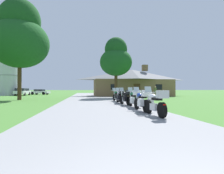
{
  "coord_description": "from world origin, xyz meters",
  "views": [
    {
      "loc": [
        -1.01,
        -1.02,
        1.22
      ],
      "look_at": [
        2.04,
        20.0,
        1.47
      ],
      "focal_mm": 30.45,
      "sensor_mm": 36.0,
      "label": 1
    }
  ],
  "objects_px": {
    "bystander_olive_shirt_near_lodge": "(155,91)",
    "metal_silo_distant": "(9,73)",
    "motorcycle_black_fourth_in_row": "(126,97)",
    "tree_by_lodge_front": "(116,59)",
    "parked_white_suv_far_left": "(22,92)",
    "tree_left_near": "(20,37)",
    "motorcycle_silver_fifth_in_row": "(120,97)",
    "motorcycle_green_farthest_in_row": "(117,96)",
    "motorcycle_blue_second_in_row": "(143,101)",
    "motorcycle_green_third_in_row": "(134,99)",
    "motorcycle_white_nearest_to_camera": "(156,103)",
    "parked_white_sedan_far_left": "(40,92)"
  },
  "relations": [
    {
      "from": "bystander_olive_shirt_near_lodge",
      "to": "metal_silo_distant",
      "type": "distance_m",
      "value": 28.42
    },
    {
      "from": "motorcycle_white_nearest_to_camera",
      "to": "metal_silo_distant",
      "type": "height_order",
      "value": "metal_silo_distant"
    },
    {
      "from": "motorcycle_white_nearest_to_camera",
      "to": "bystander_olive_shirt_near_lodge",
      "type": "distance_m",
      "value": 18.77
    },
    {
      "from": "motorcycle_black_fourth_in_row",
      "to": "tree_left_near",
      "type": "relative_size",
      "value": 0.18
    },
    {
      "from": "bystander_olive_shirt_near_lodge",
      "to": "tree_left_near",
      "type": "distance_m",
      "value": 18.45
    },
    {
      "from": "bystander_olive_shirt_near_lodge",
      "to": "tree_by_lodge_front",
      "type": "relative_size",
      "value": 0.19
    },
    {
      "from": "parked_white_sedan_far_left",
      "to": "bystander_olive_shirt_near_lodge",
      "type": "bearing_deg",
      "value": -118.76
    },
    {
      "from": "motorcycle_blue_second_in_row",
      "to": "motorcycle_green_farthest_in_row",
      "type": "xyz_separation_m",
      "value": [
        0.1,
        8.31,
        0.0
      ]
    },
    {
      "from": "motorcycle_green_farthest_in_row",
      "to": "parked_white_sedan_far_left",
      "type": "bearing_deg",
      "value": 106.32
    },
    {
      "from": "tree_left_near",
      "to": "tree_by_lodge_front",
      "type": "distance_m",
      "value": 12.35
    },
    {
      "from": "motorcycle_black_fourth_in_row",
      "to": "parked_white_sedan_far_left",
      "type": "bearing_deg",
      "value": 104.26
    },
    {
      "from": "bystander_olive_shirt_near_lodge",
      "to": "parked_white_sedan_far_left",
      "type": "distance_m",
      "value": 27.61
    },
    {
      "from": "motorcycle_green_third_in_row",
      "to": "motorcycle_black_fourth_in_row",
      "type": "relative_size",
      "value": 1.0
    },
    {
      "from": "parked_white_suv_far_left",
      "to": "motorcycle_green_farthest_in_row",
      "type": "bearing_deg",
      "value": -53.31
    },
    {
      "from": "tree_left_near",
      "to": "motorcycle_green_third_in_row",
      "type": "bearing_deg",
      "value": -46.3
    },
    {
      "from": "tree_by_lodge_front",
      "to": "motorcycle_silver_fifth_in_row",
      "type": "bearing_deg",
      "value": -97.58
    },
    {
      "from": "motorcycle_green_third_in_row",
      "to": "parked_white_suv_far_left",
      "type": "height_order",
      "value": "parked_white_suv_far_left"
    },
    {
      "from": "tree_by_lodge_front",
      "to": "parked_white_suv_far_left",
      "type": "distance_m",
      "value": 21.18
    },
    {
      "from": "motorcycle_blue_second_in_row",
      "to": "parked_white_suv_far_left",
      "type": "distance_m",
      "value": 32.89
    },
    {
      "from": "motorcycle_black_fourth_in_row",
      "to": "tree_left_near",
      "type": "xyz_separation_m",
      "value": [
        -10.42,
        9.08,
        6.62
      ]
    },
    {
      "from": "tree_left_near",
      "to": "metal_silo_distant",
      "type": "distance_m",
      "value": 18.38
    },
    {
      "from": "motorcycle_black_fourth_in_row",
      "to": "tree_by_lodge_front",
      "type": "bearing_deg",
      "value": 75.32
    },
    {
      "from": "motorcycle_black_fourth_in_row",
      "to": "motorcycle_silver_fifth_in_row",
      "type": "height_order",
      "value": "same"
    },
    {
      "from": "motorcycle_green_third_in_row",
      "to": "bystander_olive_shirt_near_lodge",
      "type": "height_order",
      "value": "bystander_olive_shirt_near_lodge"
    },
    {
      "from": "motorcycle_silver_fifth_in_row",
      "to": "bystander_olive_shirt_near_lodge",
      "type": "relative_size",
      "value": 1.25
    },
    {
      "from": "motorcycle_green_farthest_in_row",
      "to": "parked_white_suv_far_left",
      "type": "height_order",
      "value": "parked_white_suv_far_left"
    },
    {
      "from": "motorcycle_green_farthest_in_row",
      "to": "motorcycle_black_fourth_in_row",
      "type": "bearing_deg",
      "value": -100.76
    },
    {
      "from": "motorcycle_silver_fifth_in_row",
      "to": "metal_silo_distant",
      "type": "height_order",
      "value": "metal_silo_distant"
    },
    {
      "from": "tree_by_lodge_front",
      "to": "motorcycle_white_nearest_to_camera",
      "type": "bearing_deg",
      "value": -94.06
    },
    {
      "from": "tree_left_near",
      "to": "motorcycle_blue_second_in_row",
      "type": "bearing_deg",
      "value": -51.86
    },
    {
      "from": "motorcycle_green_third_in_row",
      "to": "parked_white_sedan_far_left",
      "type": "height_order",
      "value": "motorcycle_green_third_in_row"
    },
    {
      "from": "tree_left_near",
      "to": "parked_white_suv_far_left",
      "type": "bearing_deg",
      "value": 106.04
    },
    {
      "from": "motorcycle_blue_second_in_row",
      "to": "parked_white_suv_far_left",
      "type": "height_order",
      "value": "parked_white_suv_far_left"
    },
    {
      "from": "motorcycle_white_nearest_to_camera",
      "to": "motorcycle_silver_fifth_in_row",
      "type": "bearing_deg",
      "value": 88.06
    },
    {
      "from": "motorcycle_green_third_in_row",
      "to": "tree_by_lodge_front",
      "type": "distance_m",
      "value": 15.34
    },
    {
      "from": "motorcycle_blue_second_in_row",
      "to": "motorcycle_silver_fifth_in_row",
      "type": "relative_size",
      "value": 1.0
    },
    {
      "from": "motorcycle_blue_second_in_row",
      "to": "motorcycle_white_nearest_to_camera",
      "type": "bearing_deg",
      "value": -92.03
    },
    {
      "from": "tree_left_near",
      "to": "motorcycle_black_fourth_in_row",
      "type": "bearing_deg",
      "value": -41.06
    },
    {
      "from": "motorcycle_black_fourth_in_row",
      "to": "tree_by_lodge_front",
      "type": "distance_m",
      "value": 13.54
    },
    {
      "from": "metal_silo_distant",
      "to": "parked_white_suv_far_left",
      "type": "relative_size",
      "value": 1.87
    },
    {
      "from": "motorcycle_white_nearest_to_camera",
      "to": "motorcycle_green_third_in_row",
      "type": "height_order",
      "value": "same"
    },
    {
      "from": "motorcycle_black_fourth_in_row",
      "to": "motorcycle_silver_fifth_in_row",
      "type": "relative_size",
      "value": 1.0
    },
    {
      "from": "motorcycle_black_fourth_in_row",
      "to": "tree_by_lodge_front",
      "type": "height_order",
      "value": "tree_by_lodge_front"
    },
    {
      "from": "motorcycle_blue_second_in_row",
      "to": "motorcycle_green_third_in_row",
      "type": "height_order",
      "value": "same"
    },
    {
      "from": "bystander_olive_shirt_near_lodge",
      "to": "motorcycle_white_nearest_to_camera",
      "type": "bearing_deg",
      "value": -24.06
    },
    {
      "from": "bystander_olive_shirt_near_lodge",
      "to": "tree_by_lodge_front",
      "type": "xyz_separation_m",
      "value": [
        -5.43,
        0.98,
        4.63
      ]
    },
    {
      "from": "motorcycle_blue_second_in_row",
      "to": "parked_white_sedan_far_left",
      "type": "height_order",
      "value": "motorcycle_blue_second_in_row"
    },
    {
      "from": "tree_by_lodge_front",
      "to": "parked_white_suv_far_left",
      "type": "xyz_separation_m",
      "value": [
        -16.35,
        12.59,
        -4.78
      ]
    },
    {
      "from": "bystander_olive_shirt_near_lodge",
      "to": "tree_by_lodge_front",
      "type": "height_order",
      "value": "tree_by_lodge_front"
    },
    {
      "from": "metal_silo_distant",
      "to": "motorcycle_blue_second_in_row",
      "type": "bearing_deg",
      "value": -59.46
    }
  ]
}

